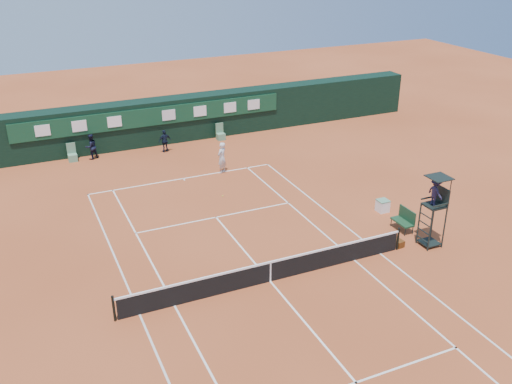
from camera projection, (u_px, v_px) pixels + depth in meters
ground at (270, 281)px, 23.61m from camera, size 90.00×90.00×0.00m
court_lines at (270, 281)px, 23.61m from camera, size 11.05×23.85×0.01m
tennis_net at (270, 271)px, 23.40m from camera, size 12.90×0.10×1.10m
back_wall at (151, 122)px, 38.54m from camera, size 40.00×1.65×3.00m
linesman_chair_left at (73, 156)px, 35.94m from camera, size 0.55×0.50×1.15m
linesman_chair_right at (221, 135)px, 39.67m from camera, size 0.55×0.50×1.15m
umpire_chair at (435, 197)px, 25.34m from camera, size 0.96×0.95×3.42m
player_bench at (404, 219)px, 27.47m from camera, size 0.56×1.20×1.10m
tennis_bag at (396, 242)px, 26.34m from camera, size 0.45×0.87×0.32m
cooler at (383, 206)px, 29.42m from camera, size 0.57×0.57×0.65m
tennis_ball at (223, 196)px, 31.20m from camera, size 0.07×0.07×0.07m
player at (222, 158)px, 33.96m from camera, size 0.83×0.77×1.90m
ball_kid_left at (91, 147)px, 36.07m from camera, size 0.98×0.88×1.64m
ball_kid_right at (165, 141)px, 37.26m from camera, size 0.93×0.49×1.51m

